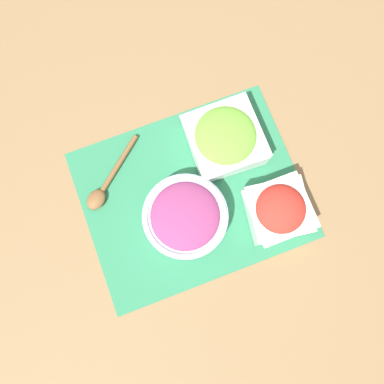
{
  "coord_description": "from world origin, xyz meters",
  "views": [
    {
      "loc": [
        0.05,
        0.14,
        0.86
      ],
      "look_at": [
        0.0,
        0.0,
        0.03
      ],
      "focal_mm": 35.0,
      "sensor_mm": 36.0,
      "label": 1
    }
  ],
  "objects": [
    {
      "name": "onion_bowl",
      "position": [
        0.03,
        0.05,
        0.04
      ],
      "size": [
        0.19,
        0.19,
        0.07
      ],
      "color": "silver",
      "rests_on": "placemat"
    },
    {
      "name": "ground_plane",
      "position": [
        0.0,
        0.0,
        0.0
      ],
      "size": [
        3.0,
        3.0,
        0.0
      ],
      "primitive_type": "plane",
      "color": "olive"
    },
    {
      "name": "lettuce_bowl",
      "position": [
        -0.11,
        -0.09,
        0.05
      ],
      "size": [
        0.16,
        0.16,
        0.08
      ],
      "color": "white",
      "rests_on": "placemat"
    },
    {
      "name": "wooden_spoon",
      "position": [
        0.18,
        -0.09,
        0.01
      ],
      "size": [
        0.17,
        0.15,
        0.02
      ],
      "color": "brown",
      "rests_on": "placemat"
    },
    {
      "name": "tomato_bowl",
      "position": [
        -0.16,
        0.11,
        0.05
      ],
      "size": [
        0.14,
        0.14,
        0.09
      ],
      "color": "white",
      "rests_on": "placemat"
    },
    {
      "name": "placemat",
      "position": [
        0.0,
        0.0,
        0.0
      ],
      "size": [
        0.5,
        0.4,
        0.0
      ],
      "color": "#2D7A51",
      "rests_on": "ground_plane"
    }
  ]
}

